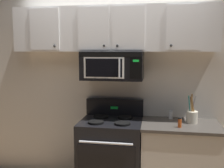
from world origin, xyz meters
name	(u,v)px	position (x,y,z in m)	size (l,w,h in m)	color
back_wall	(116,81)	(0.00, 0.79, 1.35)	(5.20, 0.10, 2.70)	silver
stove_range	(111,154)	(0.00, 0.42, 0.47)	(0.76, 0.69, 1.12)	black
over_range_microwave	(113,66)	(0.00, 0.54, 1.58)	(0.76, 0.43, 0.35)	black
upper_cabinets	(113,29)	(0.00, 0.57, 2.02)	(2.50, 0.36, 0.55)	silver
counter_segment	(180,160)	(0.84, 0.43, 0.45)	(0.93, 0.65, 0.90)	#BCB7AD
utensil_crock_cream	(192,116)	(0.97, 0.49, 0.99)	(0.13, 0.13, 0.36)	beige
salt_shaker	(171,115)	(0.73, 0.64, 0.96)	(0.05, 0.05, 0.11)	white
spice_jar	(180,123)	(0.81, 0.27, 0.96)	(0.04, 0.04, 0.11)	#C64C19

